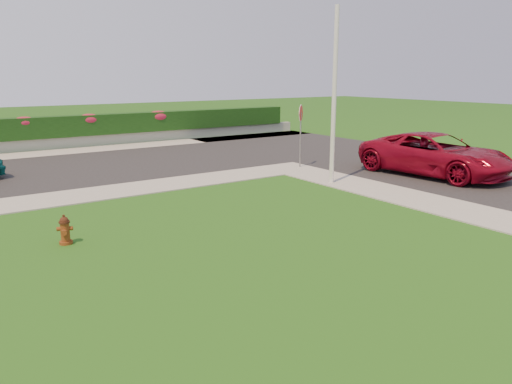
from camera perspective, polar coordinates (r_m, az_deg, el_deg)
ground at (r=9.91m, az=4.16°, el=-9.54°), size 120.00×120.00×0.00m
street_right at (r=21.28m, az=23.06°, el=1.88°), size 8.00×32.00×0.04m
curb_corner at (r=20.89m, az=3.79°, el=2.73°), size 2.00×2.00×0.04m
sidewalk_beyond at (r=26.81m, az=-24.00°, el=3.95°), size 34.00×2.00×0.04m
retaining_wall at (r=28.23m, az=-24.64°, el=4.88°), size 34.00×0.40×0.60m
hedge at (r=28.24m, az=-24.84°, el=6.61°), size 32.00×0.90×1.10m
fire_hydrant at (r=12.36m, az=-21.00°, el=-4.10°), size 0.36×0.35×0.70m
suv_red at (r=20.40m, az=19.82°, el=4.07°), size 3.17×6.03×1.62m
utility_pole at (r=17.79m, az=8.92°, el=10.60°), size 0.16×0.16×6.11m
stop_sign at (r=20.91m, az=5.13°, el=8.11°), size 0.58×0.46×2.64m
flower_clump_d at (r=28.10m, az=-24.97°, el=7.22°), size 1.17×0.75×0.59m
flower_clump_e at (r=28.83m, az=-18.54°, el=7.86°), size 1.25×0.80×0.62m
flower_clump_f at (r=30.19m, az=-11.12°, el=8.49°), size 1.32×0.85×0.66m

